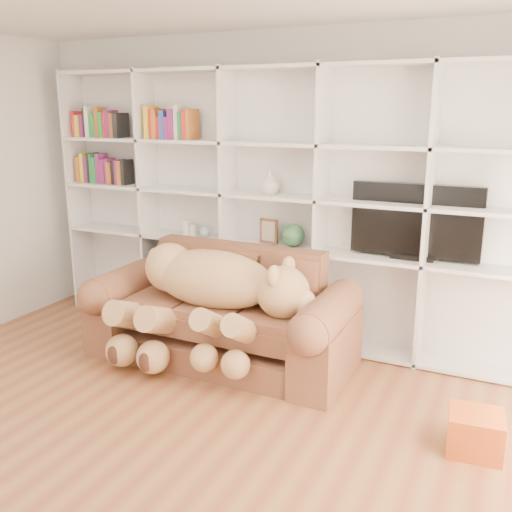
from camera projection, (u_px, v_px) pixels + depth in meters
The scene contains 14 objects.
floor at pixel (111, 474), 3.28m from camera, with size 5.00×5.00×0.00m, color brown.
wall_back at pixel (282, 188), 5.13m from camera, with size 5.00×0.02×2.70m, color silver.
bookshelf at pixel (252, 193), 5.12m from camera, with size 4.43×0.35×2.40m.
sofa at pixel (222, 319), 4.74m from camera, with size 2.17×0.94×0.91m.
teddy_bear at pixel (208, 292), 4.52m from camera, with size 1.57×0.87×0.91m.
throw_pillow at pixel (176, 272), 5.03m from camera, with size 0.36×0.12×0.36m, color maroon.
gift_box at pixel (475, 433), 3.47m from camera, with size 0.32×0.30×0.26m, color #C5521A.
tv at pixel (416, 222), 4.54m from camera, with size 1.02×0.18×0.60m.
picture_frame at pixel (269, 231), 5.07m from camera, with size 0.17×0.03×0.22m, color #53301C.
green_vase at pixel (293, 235), 4.97m from camera, with size 0.21×0.21×0.21m, color #2A5333.
figurine_tall at pixel (186, 228), 5.43m from camera, with size 0.07×0.07×0.15m, color silver.
figurine_short at pixel (193, 230), 5.41m from camera, with size 0.07×0.07×0.11m, color silver.
snow_globe at pixel (205, 231), 5.35m from camera, with size 0.10×0.10×0.10m, color silver.
shelf_vase at pixel (269, 182), 4.96m from camera, with size 0.19×0.19×0.20m, color beige.
Camera 1 is at (1.98, -2.22, 2.05)m, focal length 40.00 mm.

